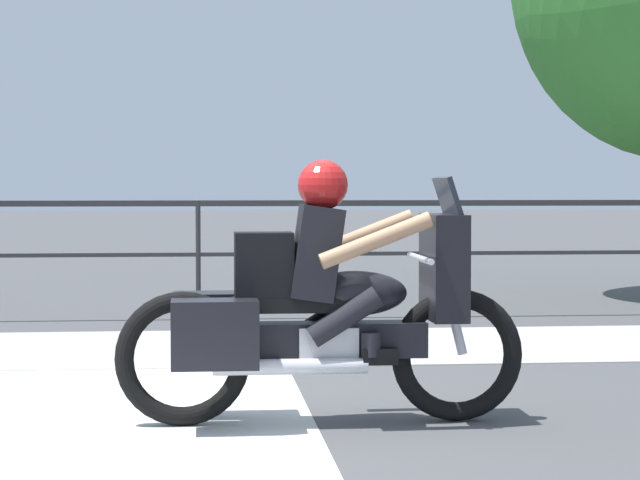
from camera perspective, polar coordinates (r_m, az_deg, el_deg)
ground_plane at (r=7.25m, az=-5.53°, el=-8.43°), size 120.00×120.00×0.00m
sidewalk_band at (r=10.61m, az=-5.55°, el=-4.91°), size 44.00×2.40×0.01m
crosswalk_band at (r=7.08m, az=-10.75°, el=-8.69°), size 2.61×6.00×0.01m
fence_railing at (r=12.69m, az=-5.58°, el=0.64°), size 36.00×0.05×1.22m
motorcycle at (r=7.17m, az=-0.05°, el=-3.04°), size 2.36×0.76×1.52m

